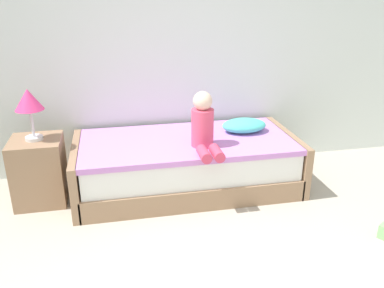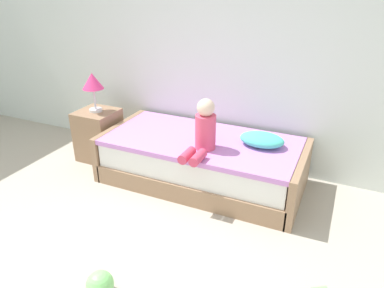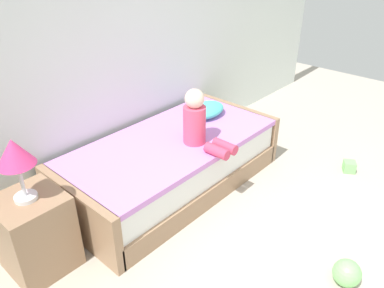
{
  "view_description": "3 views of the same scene",
  "coord_description": "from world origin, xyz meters",
  "px_view_note": "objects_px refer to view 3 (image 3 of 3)",
  "views": [
    {
      "loc": [
        -0.45,
        -1.45,
        1.84
      ],
      "look_at": [
        0.22,
        1.75,
        0.55
      ],
      "focal_mm": 37.4,
      "sensor_mm": 36.0,
      "label": 1
    },
    {
      "loc": [
        1.52,
        -1.1,
        2.02
      ],
      "look_at": [
        0.22,
        1.75,
        0.55
      ],
      "focal_mm": 33.45,
      "sensor_mm": 36.0,
      "label": 2
    },
    {
      "loc": [
        -1.88,
        -0.13,
        2.14
      ],
      "look_at": [
        0.22,
        1.75,
        0.55
      ],
      "focal_mm": 35.19,
      "sensor_mm": 36.0,
      "label": 3
    }
  ],
  "objects_px": {
    "toy_ball": "(347,273)",
    "bed": "(172,163)",
    "toy_block": "(349,167)",
    "pillow": "(206,110)",
    "child_figure": "(199,123)",
    "nightstand": "(36,233)",
    "table_lamp": "(15,155)"
  },
  "relations": [
    {
      "from": "bed",
      "to": "toy_ball",
      "type": "bearing_deg",
      "value": -91.06
    },
    {
      "from": "child_figure",
      "to": "toy_block",
      "type": "bearing_deg",
      "value": -36.66
    },
    {
      "from": "table_lamp",
      "to": "pillow",
      "type": "xyz_separation_m",
      "value": [
        1.95,
        0.09,
        -0.37
      ]
    },
    {
      "from": "table_lamp",
      "to": "pillow",
      "type": "relative_size",
      "value": 1.02
    },
    {
      "from": "table_lamp",
      "to": "toy_ball",
      "type": "bearing_deg",
      "value": -52.56
    },
    {
      "from": "toy_ball",
      "to": "toy_block",
      "type": "height_order",
      "value": "toy_ball"
    },
    {
      "from": "nightstand",
      "to": "pillow",
      "type": "xyz_separation_m",
      "value": [
        1.95,
        0.09,
        0.26
      ]
    },
    {
      "from": "pillow",
      "to": "child_figure",
      "type": "bearing_deg",
      "value": -146.12
    },
    {
      "from": "nightstand",
      "to": "toy_ball",
      "type": "relative_size",
      "value": 3.11
    },
    {
      "from": "child_figure",
      "to": "pillow",
      "type": "relative_size",
      "value": 1.16
    },
    {
      "from": "bed",
      "to": "pillow",
      "type": "xyz_separation_m",
      "value": [
        0.6,
        0.1,
        0.32
      ]
    },
    {
      "from": "table_lamp",
      "to": "toy_block",
      "type": "relative_size",
      "value": 3.97
    },
    {
      "from": "child_figure",
      "to": "toy_block",
      "type": "xyz_separation_m",
      "value": [
        1.26,
        -0.94,
        -0.65
      ]
    },
    {
      "from": "child_figure",
      "to": "table_lamp",
      "type": "bearing_deg",
      "value": 170.75
    },
    {
      "from": "table_lamp",
      "to": "nightstand",
      "type": "bearing_deg",
      "value": 0.0
    },
    {
      "from": "bed",
      "to": "toy_block",
      "type": "height_order",
      "value": "bed"
    },
    {
      "from": "toy_ball",
      "to": "bed",
      "type": "bearing_deg",
      "value": 88.94
    },
    {
      "from": "bed",
      "to": "pillow",
      "type": "relative_size",
      "value": 4.8
    },
    {
      "from": "nightstand",
      "to": "pillow",
      "type": "height_order",
      "value": "pillow"
    },
    {
      "from": "child_figure",
      "to": "toy_ball",
      "type": "height_order",
      "value": "child_figure"
    },
    {
      "from": "pillow",
      "to": "toy_ball",
      "type": "xyz_separation_m",
      "value": [
        -0.63,
        -1.81,
        -0.47
      ]
    },
    {
      "from": "bed",
      "to": "child_figure",
      "type": "bearing_deg",
      "value": -64.35
    },
    {
      "from": "nightstand",
      "to": "child_figure",
      "type": "bearing_deg",
      "value": -9.25
    },
    {
      "from": "pillow",
      "to": "toy_block",
      "type": "relative_size",
      "value": 3.89
    },
    {
      "from": "nightstand",
      "to": "pillow",
      "type": "distance_m",
      "value": 1.97
    },
    {
      "from": "toy_ball",
      "to": "toy_block",
      "type": "relative_size",
      "value": 1.71
    },
    {
      "from": "pillow",
      "to": "toy_block",
      "type": "xyz_separation_m",
      "value": [
        0.78,
        -1.27,
        -0.51
      ]
    },
    {
      "from": "nightstand",
      "to": "toy_ball",
      "type": "bearing_deg",
      "value": -52.56
    },
    {
      "from": "toy_ball",
      "to": "toy_block",
      "type": "bearing_deg",
      "value": 21.09
    },
    {
      "from": "bed",
      "to": "toy_block",
      "type": "distance_m",
      "value": 1.81
    },
    {
      "from": "bed",
      "to": "pillow",
      "type": "height_order",
      "value": "pillow"
    },
    {
      "from": "table_lamp",
      "to": "child_figure",
      "type": "bearing_deg",
      "value": -9.25
    }
  ]
}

